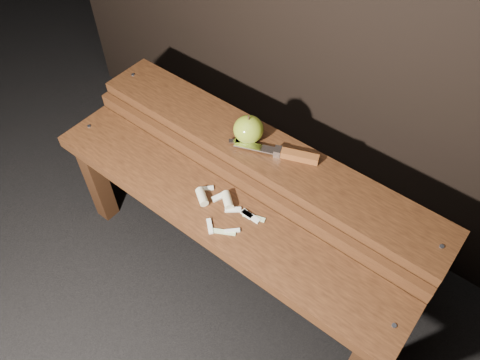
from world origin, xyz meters
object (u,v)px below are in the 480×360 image
Objects in this scene: apple at (248,129)px; bench_front_tier at (215,225)px; knife at (288,154)px; bench_rear_tier at (261,167)px.

bench_front_tier is at bearing -76.70° from apple.
knife reaches higher than bench_front_tier.
bench_rear_tier is at bearing 90.00° from bench_front_tier.
knife is (0.08, 0.25, 0.16)m from bench_front_tier.
knife is at bearing 72.08° from bench_front_tier.
bench_front_tier is at bearing -107.92° from knife.
bench_rear_tier is at bearing -166.29° from knife.
bench_front_tier is at bearing -90.00° from bench_rear_tier.
knife is at bearing 13.71° from bench_rear_tier.
apple is 0.36× the size of knife.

